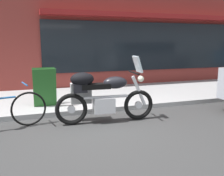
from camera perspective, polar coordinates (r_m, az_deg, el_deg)
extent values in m
plane|color=#353535|center=(4.98, -2.21, -9.33)|extent=(80.00, 80.00, 0.00)
cube|color=black|center=(11.49, 23.03, 8.93)|extent=(14.38, 0.06, 1.80)
cube|color=maroon|center=(11.37, 24.19, 14.40)|extent=(14.38, 0.60, 0.16)
torus|color=black|center=(5.48, 6.15, -3.89)|extent=(0.67, 0.13, 0.67)
cylinder|color=silver|center=(5.48, 6.15, -3.89)|extent=(0.16, 0.07, 0.16)
torus|color=black|center=(5.16, -9.39, -4.89)|extent=(0.67, 0.13, 0.67)
cylinder|color=silver|center=(5.16, -9.39, -4.89)|extent=(0.16, 0.07, 0.16)
cube|color=silver|center=(5.25, -1.91, -3.92)|extent=(0.46, 0.33, 0.32)
cylinder|color=silver|center=(5.22, -1.38, -2.08)|extent=(0.96, 0.12, 0.06)
ellipsoid|color=black|center=(5.21, 0.74, 1.26)|extent=(0.54, 0.31, 0.26)
cube|color=black|center=(5.13, -3.79, 0.41)|extent=(0.61, 0.28, 0.11)
cube|color=black|center=(5.08, -7.45, 0.02)|extent=(0.29, 0.24, 0.18)
cylinder|color=silver|center=(5.41, 6.22, -0.61)|extent=(0.35, 0.09, 0.67)
cylinder|color=black|center=(5.31, 5.09, 3.57)|extent=(0.08, 0.62, 0.04)
cube|color=silver|center=(5.32, 5.94, 5.52)|extent=(0.17, 0.33, 0.35)
sphere|color=#EAEACC|center=(5.38, 6.67, 2.13)|extent=(0.14, 0.14, 0.14)
cube|color=#BABABA|center=(5.35, -7.20, -1.19)|extent=(0.45, 0.23, 0.44)
cube|color=black|center=(5.45, -7.43, -0.97)|extent=(0.37, 0.04, 0.03)
ellipsoid|color=black|center=(5.06, -6.93, 2.05)|extent=(0.50, 0.35, 0.28)
torus|color=black|center=(5.32, -18.71, -4.60)|extent=(0.70, 0.19, 0.71)
cylinder|color=#1E5999|center=(5.20, -19.58, 0.89)|extent=(0.13, 0.47, 0.03)
cube|color=#1E511E|center=(6.23, -15.29, 0.03)|extent=(0.55, 0.20, 0.95)
cube|color=#1E511E|center=(6.44, -15.41, 0.36)|extent=(0.55, 0.20, 0.95)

